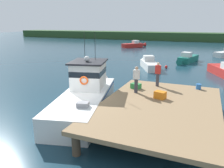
{
  "coord_description": "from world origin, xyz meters",
  "views": [
    {
      "loc": [
        6.78,
        -11.16,
        5.36
      ],
      "look_at": [
        1.2,
        2.12,
        1.4
      ],
      "focal_mm": 35.96,
      "sensor_mm": 36.0,
      "label": 1
    }
  ],
  "objects": [
    {
      "name": "main_fishing_boat",
      "position": [
        0.06,
        0.67,
        1.01
      ],
      "size": [
        4.41,
        9.95,
        4.8
      ],
      "color": "white",
      "rests_on": "ground"
    },
    {
      "name": "deckhand_by_the_boat",
      "position": [
        3.04,
        1.54,
        2.06
      ],
      "size": [
        0.36,
        0.22,
        1.63
      ],
      "color": "#383842",
      "rests_on": "dock"
    },
    {
      "name": "mooring_buoy_inshore",
      "position": [
        2.5,
        15.96,
        0.18
      ],
      "size": [
        0.36,
        0.36,
        0.36
      ],
      "primitive_type": "sphere",
      "color": "red",
      "rests_on": "ground"
    },
    {
      "name": "deckhand_further_back",
      "position": [
        3.95,
        3.5,
        2.06
      ],
      "size": [
        0.36,
        0.22,
        1.63
      ],
      "color": "#383842",
      "rests_on": "dock"
    },
    {
      "name": "moored_boat_off_the_point",
      "position": [
        0.55,
        15.27,
        0.5
      ],
      "size": [
        3.59,
        5.68,
        1.47
      ],
      "color": "silver",
      "rests_on": "ground"
    },
    {
      "name": "crate_single_far",
      "position": [
        4.62,
        1.0,
        1.41
      ],
      "size": [
        0.7,
        0.59,
        0.41
      ],
      "primitive_type": "cube",
      "rotation": [
        0.0,
        0.0,
        -0.29
      ],
      "color": "orange",
      "rests_on": "dock"
    },
    {
      "name": "crate_single_by_cleat",
      "position": [
        2.78,
        2.39,
        1.37
      ],
      "size": [
        0.7,
        0.59,
        0.33
      ],
      "primitive_type": "cube",
      "rotation": [
        0.0,
        0.0,
        -0.28
      ],
      "color": "#2D8442",
      "rests_on": "dock"
    },
    {
      "name": "far_shoreline",
      "position": [
        0.0,
        62.0,
        1.2
      ],
      "size": [
        120.0,
        8.0,
        2.4
      ],
      "primitive_type": "cube",
      "color": "#284723",
      "rests_on": "ground"
    },
    {
      "name": "dock",
      "position": [
        4.8,
        0.0,
        1.07
      ],
      "size": [
        6.0,
        9.0,
        1.2
      ],
      "color": "#4C3D2D",
      "rests_on": "ground"
    },
    {
      "name": "bait_bucket",
      "position": [
        6.55,
        3.82,
        1.37
      ],
      "size": [
        0.32,
        0.32,
        0.34
      ],
      "primitive_type": "cylinder",
      "color": "#2866B2",
      "rests_on": "dock"
    },
    {
      "name": "ground_plane",
      "position": [
        0.0,
        0.0,
        0.0
      ],
      "size": [
        200.0,
        200.0,
        0.0
      ],
      "primitive_type": "plane",
      "color": "#193847"
    },
    {
      "name": "moored_boat_outer_mooring",
      "position": [
        -8.31,
        37.36,
        0.52
      ],
      "size": [
        4.62,
        5.45,
        1.52
      ],
      "color": "red",
      "rests_on": "ground"
    },
    {
      "name": "moored_boat_far_left",
      "position": [
        4.46,
        21.41,
        0.5
      ],
      "size": [
        2.55,
        5.81,
        1.45
      ],
      "color": "#196B5B",
      "rests_on": "ground"
    }
  ]
}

